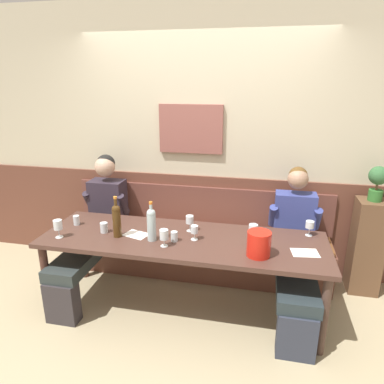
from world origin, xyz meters
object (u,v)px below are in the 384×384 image
(wine_bottle_amber_mid, at_px, (151,223))
(wine_glass_center_rear, at_px, (164,235))
(water_tumbler_left, at_px, (174,236))
(wine_glass_mid_left, at_px, (58,226))
(potted_plant, at_px, (378,180))
(wall_bench, at_px, (197,249))
(wine_glass_left_end, at_px, (190,220))
(wine_glass_center_front, at_px, (253,230))
(ice_bucket, at_px, (259,244))
(person_center_left_seat, at_px, (295,246))
(water_tumbler_right, at_px, (76,220))
(wine_glass_mid_right, at_px, (194,230))
(person_center_right_seat, at_px, (96,223))
(wine_bottle_green_tall, at_px, (117,220))
(dining_table, at_px, (183,245))
(water_tumbler_center, at_px, (104,228))
(wine_glass_right_end, at_px, (310,225))

(wine_bottle_amber_mid, distance_m, wine_glass_center_rear, 0.17)
(water_tumbler_left, bearing_deg, wine_glass_mid_left, -172.17)
(wine_glass_center_rear, distance_m, potted_plant, 2.03)
(wall_bench, distance_m, wine_glass_mid_left, 1.47)
(wine_glass_left_end, relative_size, water_tumbler_left, 1.70)
(wine_bottle_amber_mid, relative_size, wine_glass_center_front, 2.22)
(ice_bucket, bearing_deg, person_center_left_seat, 55.90)
(wine_glass_left_end, relative_size, water_tumbler_right, 1.63)
(wine_glass_left_end, height_order, water_tumbler_right, wine_glass_left_end)
(wine_glass_mid_right, bearing_deg, water_tumbler_right, 175.86)
(person_center_right_seat, xyz_separation_m, wine_bottle_green_tall, (0.43, -0.42, 0.24))
(dining_table, bearing_deg, ice_bucket, -15.89)
(water_tumbler_right, bearing_deg, wine_glass_center_front, -0.65)
(water_tumbler_center, distance_m, potted_plant, 2.54)
(dining_table, bearing_deg, wine_glass_mid_right, -7.96)
(ice_bucket, relative_size, wine_glass_right_end, 1.47)
(person_center_left_seat, relative_size, wine_glass_mid_left, 7.74)
(wine_bottle_green_tall, xyz_separation_m, water_tumbler_right, (-0.49, 0.16, -0.11))
(wine_glass_center_front, xyz_separation_m, wine_glass_center_rear, (-0.71, -0.24, -0.01))
(dining_table, distance_m, water_tumbler_left, 0.15)
(dining_table, height_order, water_tumbler_right, water_tumbler_right)
(wall_bench, height_order, wine_glass_center_rear, wall_bench)
(wine_glass_center_front, xyz_separation_m, wine_glass_left_end, (-0.57, 0.10, -0.00))
(wine_bottle_amber_mid, height_order, potted_plant, potted_plant)
(wine_glass_mid_left, height_order, wine_glass_left_end, wine_glass_mid_left)
(ice_bucket, distance_m, wine_glass_mid_left, 1.71)
(wall_bench, distance_m, wine_glass_right_end, 1.26)
(water_tumbler_left, bearing_deg, wine_bottle_green_tall, -178.60)
(wine_bottle_amber_mid, relative_size, wine_glass_right_end, 2.56)
(wine_bottle_amber_mid, bearing_deg, wall_bench, 71.70)
(wine_glass_mid_right, bearing_deg, water_tumbler_center, -178.48)
(wine_glass_center_rear, xyz_separation_m, water_tumbler_right, (-0.94, 0.26, -0.05))
(water_tumbler_left, bearing_deg, wine_glass_left_end, 69.86)
(wine_glass_mid_left, bearing_deg, wall_bench, 39.24)
(wall_bench, height_order, person_center_right_seat, person_center_right_seat)
(wine_glass_right_end, distance_m, wine_glass_left_end, 1.06)
(wine_glass_right_end, relative_size, wine_glass_center_rear, 0.92)
(person_center_left_seat, bearing_deg, dining_table, -163.40)
(wine_glass_right_end, xyz_separation_m, water_tumbler_center, (-1.80, -0.32, -0.05))
(person_center_right_seat, distance_m, ice_bucket, 1.73)
(wall_bench, distance_m, wine_glass_center_rear, 1.00)
(wine_glass_right_end, bearing_deg, wine_glass_mid_left, -166.98)
(wine_glass_mid_right, relative_size, wine_glass_center_front, 0.83)
(dining_table, distance_m, potted_plant, 1.89)
(person_center_right_seat, bearing_deg, water_tumbler_center, -53.07)
(wine_glass_mid_left, bearing_deg, water_tumbler_right, 88.83)
(wall_bench, distance_m, wine_bottle_amber_mid, 0.99)
(wine_glass_center_rear, xyz_separation_m, potted_plant, (1.80, 0.87, 0.33))
(water_tumbler_right, bearing_deg, person_center_left_seat, 6.26)
(wall_bench, xyz_separation_m, wine_glass_mid_left, (-1.06, -0.86, 0.55))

